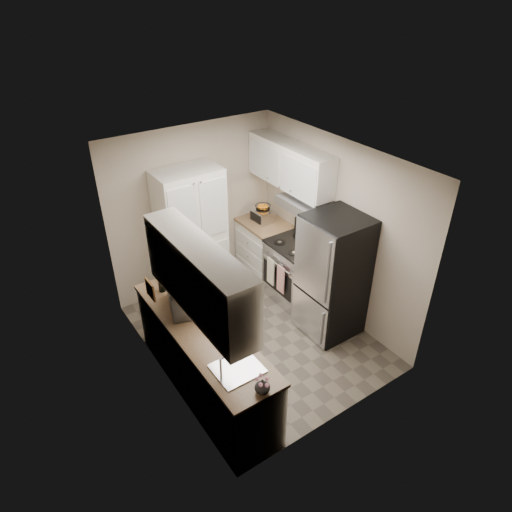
% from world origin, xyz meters
% --- Properties ---
extents(ground, '(3.20, 3.20, 0.00)m').
position_xyz_m(ground, '(0.00, 0.00, 0.00)').
color(ground, '#665B4C').
rests_on(ground, ground).
extents(room_shell, '(2.64, 3.24, 2.52)m').
position_xyz_m(room_shell, '(-0.02, -0.01, 1.63)').
color(room_shell, '#BEAE99').
rests_on(room_shell, ground).
extents(pantry_cabinet, '(0.90, 0.55, 2.00)m').
position_xyz_m(pantry_cabinet, '(-0.20, 1.32, 1.00)').
color(pantry_cabinet, silver).
rests_on(pantry_cabinet, ground).
extents(base_cabinet_left, '(0.60, 2.30, 0.88)m').
position_xyz_m(base_cabinet_left, '(-0.99, -0.43, 0.44)').
color(base_cabinet_left, silver).
rests_on(base_cabinet_left, ground).
extents(countertop_left, '(0.63, 2.33, 0.04)m').
position_xyz_m(countertop_left, '(-0.99, -0.43, 0.90)').
color(countertop_left, '#846647').
rests_on(countertop_left, base_cabinet_left).
extents(base_cabinet_right, '(0.60, 0.80, 0.88)m').
position_xyz_m(base_cabinet_right, '(0.99, 1.19, 0.44)').
color(base_cabinet_right, silver).
rests_on(base_cabinet_right, ground).
extents(countertop_right, '(0.63, 0.83, 0.04)m').
position_xyz_m(countertop_right, '(0.99, 1.19, 0.90)').
color(countertop_right, '#846647').
rests_on(countertop_right, base_cabinet_right).
extents(electric_range, '(0.71, 0.78, 1.13)m').
position_xyz_m(electric_range, '(0.97, 0.39, 0.48)').
color(electric_range, '#B7B7BC').
rests_on(electric_range, ground).
extents(refrigerator, '(0.70, 0.72, 1.70)m').
position_xyz_m(refrigerator, '(0.94, -0.41, 0.85)').
color(refrigerator, '#B7B7BC').
rests_on(refrigerator, ground).
extents(microwave, '(0.56, 0.69, 0.33)m').
position_xyz_m(microwave, '(-0.93, 0.01, 1.08)').
color(microwave, silver).
rests_on(microwave, countertop_left).
extents(wine_bottle, '(0.09, 0.09, 0.34)m').
position_xyz_m(wine_bottle, '(-1.06, 0.45, 1.09)').
color(wine_bottle, black).
rests_on(wine_bottle, countertop_left).
extents(flower_vase, '(0.16, 0.16, 0.15)m').
position_xyz_m(flower_vase, '(-0.95, -1.52, 1.00)').
color(flower_vase, silver).
rests_on(flower_vase, countertop_left).
extents(cutting_board, '(0.10, 0.21, 0.27)m').
position_xyz_m(cutting_board, '(-0.86, 0.59, 1.06)').
color(cutting_board, '#488E39').
rests_on(cutting_board, countertop_left).
extents(toaster_oven, '(0.28, 0.34, 0.19)m').
position_xyz_m(toaster_oven, '(0.99, 1.26, 1.01)').
color(toaster_oven, silver).
rests_on(toaster_oven, countertop_right).
extents(fruit_basket, '(0.30, 0.30, 0.10)m').
position_xyz_m(fruit_basket, '(1.01, 1.28, 1.16)').
color(fruit_basket, orange).
rests_on(fruit_basket, toaster_oven).
extents(kitchen_mat, '(0.58, 0.77, 0.01)m').
position_xyz_m(kitchen_mat, '(-0.02, 0.55, 0.01)').
color(kitchen_mat, beige).
rests_on(kitchen_mat, ground).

